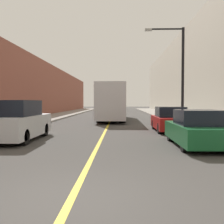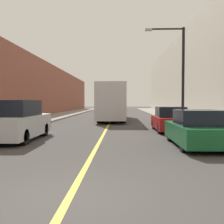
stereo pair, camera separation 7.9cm
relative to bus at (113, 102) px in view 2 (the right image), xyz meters
The scene contains 11 objects.
ground_plane 22.05m from the bus, 90.37° to the right, with size 200.00×200.00×0.00m, color #3F3D3A.
sidewalk_left 10.94m from the bus, 131.93° to the left, with size 3.74×72.00×0.15m, color gray.
sidewalk_right 10.76m from the bus, 49.20° to the left, with size 3.74×72.00×0.15m, color gray.
building_row_left 13.80m from the bus, 144.07° to the left, with size 4.00×72.00×7.24m, color brown.
building_row_right 13.96m from the bus, 36.63° to the left, with size 4.00×72.00×11.10m, color #B7B2A3.
road_center_line 8.24m from the bus, 91.00° to the left, with size 0.16×72.00×0.01m, color gold.
bus is the anchor object (origin of this frame).
parked_suv_left 14.98m from the bus, 106.06° to the right, with size 2.00×4.77×1.91m.
car_right_near 16.34m from the bus, 75.93° to the right, with size 1.87×4.38×1.51m.
car_right_mid 11.09m from the bus, 69.43° to the right, with size 1.83×4.25×1.53m.
street_lamp_right 9.27m from the bus, 55.41° to the right, with size 2.87×0.24×7.07m.
Camera 2 is at (0.99, -4.69, 1.82)m, focal length 42.00 mm.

